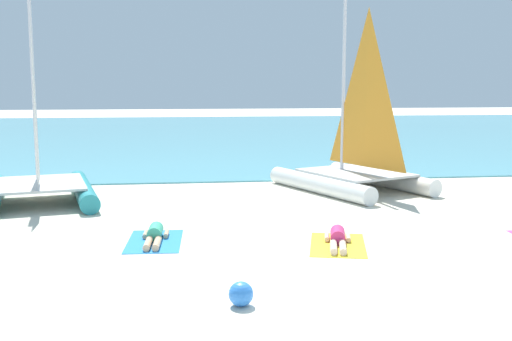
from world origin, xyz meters
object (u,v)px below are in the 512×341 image
(sailboat_teal, at_px, (38,171))
(sailboat_white, at_px, (354,161))
(sunbather_left, at_px, (155,235))
(towel_middle, at_px, (338,245))
(towel_left, at_px, (155,241))
(sunbather_middle, at_px, (338,238))
(beach_ball, at_px, (241,294))

(sailboat_teal, distance_m, sailboat_white, 9.20)
(sunbather_left, distance_m, towel_middle, 3.80)
(sunbather_left, relative_size, towel_middle, 0.82)
(sailboat_white, xyz_separation_m, towel_left, (-5.86, -5.42, -0.90))
(sailboat_teal, height_order, sunbather_middle, sailboat_teal)
(sailboat_teal, xyz_separation_m, beach_ball, (4.70, -8.54, -0.69))
(towel_left, height_order, beach_ball, beach_ball)
(sailboat_teal, relative_size, sunbather_left, 3.77)
(sailboat_white, xyz_separation_m, beach_ball, (-4.46, -9.36, -0.72))
(sunbather_left, height_order, beach_ball, beach_ball)
(beach_ball, bearing_deg, sailboat_teal, 118.84)
(sunbather_left, bearing_deg, sunbather_middle, -8.64)
(sailboat_white, relative_size, sunbather_middle, 3.90)
(sailboat_white, relative_size, towel_middle, 3.19)
(towel_left, height_order, sunbather_middle, sunbather_middle)
(towel_left, bearing_deg, sunbather_middle, -10.71)
(sailboat_teal, distance_m, sunbather_left, 5.66)
(beach_ball, bearing_deg, sunbather_middle, 54.19)
(towel_left, relative_size, sunbather_middle, 1.22)
(sailboat_teal, bearing_deg, sunbather_middle, -49.75)
(sailboat_white, relative_size, sunbather_left, 3.88)
(towel_left, bearing_deg, sunbather_left, 86.93)
(sailboat_white, height_order, beach_ball, sailboat_white)
(towel_left, relative_size, sunbather_left, 1.21)
(sailboat_teal, bearing_deg, beach_ball, -73.85)
(sailboat_teal, height_order, beach_ball, sailboat_teal)
(sunbather_left, xyz_separation_m, sunbather_middle, (3.73, -0.77, 0.00))
(sailboat_teal, height_order, towel_left, sailboat_teal)
(sailboat_white, height_order, towel_left, sailboat_white)
(towel_middle, bearing_deg, sailboat_teal, 142.54)
(beach_ball, bearing_deg, sailboat_white, 64.50)
(towel_left, xyz_separation_m, beach_ball, (1.40, -3.93, 0.18))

